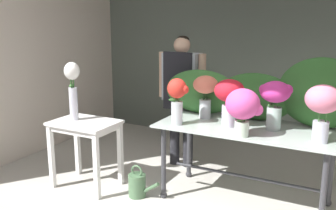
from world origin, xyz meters
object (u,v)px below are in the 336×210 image
at_px(side_table_white, 85,132).
at_px(vase_crimson_stock, 229,97).
at_px(watering_can, 137,185).
at_px(florist, 181,87).
at_px(vase_magenta_tulips, 275,99).
at_px(display_table_glass, 247,140).
at_px(vase_fuchsia_freesia, 243,107).
at_px(vase_rosy_carnations, 323,105).
at_px(vase_coral_anemones, 206,91).
at_px(vase_white_roses_tall, 73,86).
at_px(vase_scarlet_peonies, 177,98).

relative_size(side_table_white, vase_crimson_stock, 1.59).
xyz_separation_m(vase_crimson_stock, watering_can, (-0.84, -0.33, -0.96)).
xyz_separation_m(side_table_white, watering_can, (0.63, 0.03, -0.49)).
xyz_separation_m(florist, vase_magenta_tulips, (1.25, -0.58, 0.10)).
height_order(display_table_glass, side_table_white, display_table_glass).
relative_size(florist, vase_fuchsia_freesia, 3.71).
bearing_deg(watering_can, vase_fuchsia_freesia, 4.54).
distance_m(vase_fuchsia_freesia, watering_can, 1.41).
height_order(florist, vase_magenta_tulips, florist).
xyz_separation_m(side_table_white, vase_rosy_carnations, (2.32, 0.27, 0.49)).
bearing_deg(vase_fuchsia_freesia, vase_coral_anemones, 140.73).
bearing_deg(side_table_white, florist, 58.10).
distance_m(vase_coral_anemones, vase_rosy_carnations, 1.21).
bearing_deg(vase_magenta_tulips, watering_can, -161.67).
bearing_deg(vase_magenta_tulips, florist, 154.92).
relative_size(vase_coral_anemones, vase_rosy_carnations, 0.90).
distance_m(vase_fuchsia_freesia, vase_white_roses_tall, 1.83).
height_order(vase_rosy_carnations, vase_white_roses_tall, vase_white_roses_tall).
bearing_deg(florist, vase_magenta_tulips, -25.08).
height_order(vase_crimson_stock, vase_rosy_carnations, vase_rosy_carnations).
xyz_separation_m(vase_rosy_carnations, vase_magenta_tulips, (-0.43, 0.18, -0.02)).
relative_size(vase_rosy_carnations, vase_fuchsia_freesia, 1.15).
xyz_separation_m(florist, vase_rosy_carnations, (1.68, -0.76, 0.12)).
bearing_deg(watering_can, vase_white_roses_tall, -177.46).
distance_m(side_table_white, vase_coral_anemones, 1.36).
bearing_deg(display_table_glass, florist, 149.35).
bearing_deg(vase_rosy_carnations, vase_crimson_stock, 173.71).
bearing_deg(vase_crimson_stock, watering_can, -158.53).
distance_m(display_table_glass, vase_magenta_tulips, 0.50).
xyz_separation_m(florist, vase_crimson_stock, (0.83, -0.67, 0.09)).
height_order(side_table_white, vase_crimson_stock, vase_crimson_stock).
bearing_deg(vase_coral_anemones, watering_can, -134.87).
relative_size(vase_rosy_carnations, vase_scarlet_peonies, 1.08).
height_order(side_table_white, watering_can, side_table_white).
distance_m(florist, watering_can, 1.32).
height_order(side_table_white, vase_white_roses_tall, vase_white_roses_tall).
relative_size(vase_coral_anemones, watering_can, 1.27).
relative_size(display_table_glass, florist, 1.07).
height_order(display_table_glass, watering_can, display_table_glass).
relative_size(vase_crimson_stock, watering_can, 1.31).
distance_m(side_table_white, vase_rosy_carnations, 2.39).
xyz_separation_m(vase_white_roses_tall, watering_can, (0.77, 0.03, -0.97)).
height_order(vase_crimson_stock, vase_magenta_tulips, vase_magenta_tulips).
bearing_deg(vase_coral_anemones, vase_scarlet_peonies, -111.29).
height_order(vase_crimson_stock, vase_fuchsia_freesia, vase_crimson_stock).
distance_m(display_table_glass, florist, 1.21).
bearing_deg(vase_rosy_carnations, vase_scarlet_peonies, -176.52).
xyz_separation_m(display_table_glass, vase_magenta_tulips, (0.24, 0.01, 0.43)).
distance_m(side_table_white, vase_scarlet_peonies, 1.12).
xyz_separation_m(side_table_white, vase_coral_anemones, (1.15, 0.56, 0.46)).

